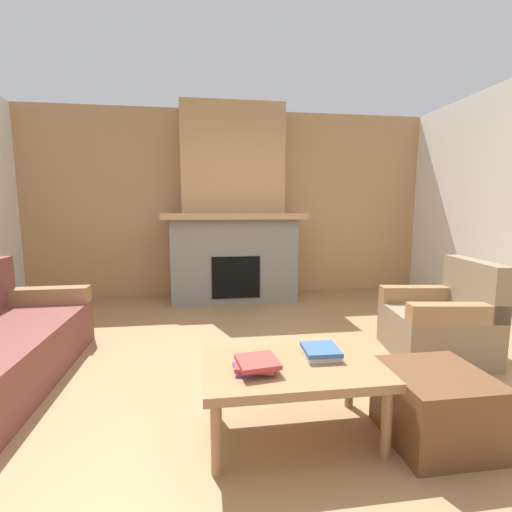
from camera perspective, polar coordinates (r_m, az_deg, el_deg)
The scene contains 8 objects.
ground at distance 2.69m, azimuth 0.97°, elevation -20.95°, with size 9.00×9.00×0.00m, color #9E754C.
wall_back_wood_panel at distance 5.35m, azimuth -4.04°, elevation 8.38°, with size 6.00×0.12×2.70m, color tan.
fireplace at distance 4.97m, azimuth -3.72°, elevation 6.27°, with size 1.90×0.82×2.70m.
armchair at distance 3.54m, azimuth 27.91°, elevation -9.58°, with size 0.86×0.86×0.85m.
coffee_table at distance 2.08m, azimuth 6.10°, elevation -18.45°, with size 1.00×0.60×0.43m.
ottoman at distance 2.35m, azimuth 27.21°, elevation -20.92°, with size 0.52×0.52×0.40m, color brown.
book_stack_near_edge at distance 1.96m, azimuth -0.07°, elevation -17.26°, with size 0.25×0.24×0.07m.
book_stack_center at distance 2.15m, azimuth 10.57°, elevation -15.14°, with size 0.21×0.22×0.06m.
Camera 1 is at (-0.37, -2.33, 1.30)m, focal length 24.55 mm.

